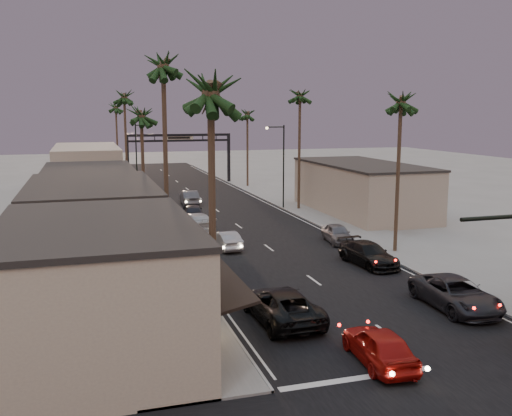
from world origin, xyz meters
TOP-DOWN VIEW (x-y plane):
  - ground at (0.00, 40.00)m, footprint 200.00×200.00m
  - road at (0.00, 45.00)m, footprint 14.00×120.00m
  - sidewalk_left at (-9.50, 52.00)m, footprint 5.00×92.00m
  - sidewalk_right at (9.50, 52.00)m, footprint 5.00×92.00m
  - storefront_near at (-13.00, 12.00)m, footprint 8.00×12.00m
  - storefront_mid at (-13.00, 26.00)m, footprint 8.00×14.00m
  - storefront_far at (-13.00, 42.00)m, footprint 8.00×16.00m
  - storefront_dist at (-13.00, 65.00)m, footprint 8.00×20.00m
  - building_right at (14.00, 40.00)m, footprint 8.00×18.00m
  - arch at (0.00, 70.00)m, footprint 15.20×0.40m
  - streetlight_right at (6.92, 45.00)m, footprint 2.13×0.30m
  - streetlight_left at (-6.92, 58.00)m, footprint 2.13×0.30m
  - palm_la at (-8.60, 9.00)m, footprint 3.20×3.20m
  - palm_lb at (-8.60, 22.00)m, footprint 3.20×3.20m
  - palm_lc at (-8.60, 36.00)m, footprint 3.20×3.20m
  - palm_ld at (-8.60, 55.00)m, footprint 3.20×3.20m
  - palm_ra at (8.60, 24.00)m, footprint 3.20×3.20m
  - palm_rb at (8.60, 44.00)m, footprint 3.20×3.20m
  - palm_rc at (8.60, 64.00)m, footprint 3.20×3.20m
  - palm_far at (-8.30, 78.00)m, footprint 3.20×3.20m
  - oncoming_red at (-2.00, 7.20)m, footprint 2.18×4.71m
  - oncoming_pickup at (-4.27, 12.99)m, footprint 2.98×6.13m
  - oncoming_silver at (-3.27, 28.68)m, footprint 1.83×4.33m
  - oncoming_white at (-4.20, 35.73)m, footprint 2.90×5.88m
  - oncoming_dgrey at (-3.46, 41.23)m, footprint 2.46×4.82m
  - oncoming_grey_far at (-2.14, 50.38)m, footprint 1.98×5.05m
  - curbside_near at (5.21, 12.05)m, footprint 2.96×6.01m
  - curbside_black at (4.93, 21.26)m, footprint 2.73×5.56m
  - curbside_grey at (5.84, 28.18)m, footprint 2.24×4.50m

SIDE VIEW (x-z plane):
  - ground at x=0.00m, z-range 0.00..0.00m
  - road at x=0.00m, z-range -0.01..0.01m
  - sidewalk_left at x=-9.50m, z-range 0.00..0.12m
  - sidewalk_right at x=9.50m, z-range 0.00..0.12m
  - oncoming_silver at x=-3.27m, z-range 0.00..1.39m
  - curbside_grey at x=5.84m, z-range 0.00..1.48m
  - curbside_black at x=4.93m, z-range 0.00..1.56m
  - oncoming_red at x=-2.00m, z-range 0.00..1.56m
  - oncoming_dgrey at x=-3.46m, z-range 0.00..1.57m
  - oncoming_grey_far at x=-2.14m, z-range 0.00..1.64m
  - curbside_near at x=5.21m, z-range 0.00..1.64m
  - oncoming_white at x=-4.20m, z-range 0.00..1.64m
  - oncoming_pickup at x=-4.27m, z-range 0.00..1.68m
  - storefront_far at x=-13.00m, z-range 0.00..5.00m
  - building_right at x=14.00m, z-range 0.00..5.00m
  - storefront_near at x=-13.00m, z-range 0.00..5.50m
  - storefront_mid at x=-13.00m, z-range 0.00..5.50m
  - storefront_dist at x=-13.00m, z-range 0.00..6.00m
  - streetlight_right at x=6.92m, z-range 0.83..9.83m
  - streetlight_left at x=-6.92m, z-range 0.83..9.83m
  - arch at x=0.00m, z-range 1.90..9.17m
  - palm_lc at x=-8.60m, z-range 4.37..16.57m
  - palm_rc at x=8.60m, z-range 4.37..16.57m
  - palm_la at x=-8.60m, z-range 4.84..18.04m
  - palm_ra at x=8.60m, z-range 4.84..18.04m
  - palm_far at x=-8.30m, z-range 4.84..18.04m
  - palm_ld at x=-8.60m, z-range 5.32..19.52m
  - palm_rb at x=8.60m, z-range 5.32..19.52m
  - palm_lb at x=-8.60m, z-range 5.79..20.99m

